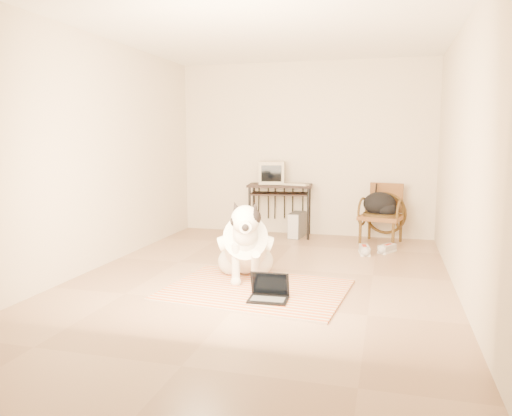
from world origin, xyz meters
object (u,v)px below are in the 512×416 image
at_px(dog, 246,247).
at_px(backpack, 381,205).
at_px(pc_tower, 297,225).
at_px(rattan_chair, 382,213).
at_px(computer_desk, 280,192).
at_px(laptop, 269,293).
at_px(crt_monitor, 272,173).

height_order(dog, backpack, dog).
bearing_deg(pc_tower, rattan_chair, -2.87).
height_order(computer_desk, pc_tower, computer_desk).
bearing_deg(computer_desk, laptop, -79.54).
xyz_separation_m(crt_monitor, rattan_chair, (1.70, -0.14, -0.56)).
xyz_separation_m(crt_monitor, pc_tower, (0.42, -0.07, -0.80)).
bearing_deg(computer_desk, pc_tower, -1.99).
relative_size(dog, crt_monitor, 2.61).
relative_size(dog, backpack, 2.48).
bearing_deg(crt_monitor, backpack, -4.64).
height_order(laptop, backpack, backpack).
height_order(crt_monitor, backpack, crt_monitor).
bearing_deg(laptop, rattan_chair, 72.24).
relative_size(laptop, backpack, 0.79).
xyz_separation_m(laptop, rattan_chair, (0.97, 3.04, 0.35)).
height_order(laptop, crt_monitor, crt_monitor).
bearing_deg(dog, rattan_chair, 60.07).
distance_m(dog, computer_desk, 2.50).
relative_size(laptop, computer_desk, 0.36).
relative_size(dog, computer_desk, 1.15).
xyz_separation_m(pc_tower, backpack, (1.25, -0.06, 0.37)).
height_order(laptop, computer_desk, computer_desk).
distance_m(computer_desk, crt_monitor, 0.33).
xyz_separation_m(crt_monitor, backpack, (1.67, -0.14, -0.43)).
relative_size(computer_desk, rattan_chair, 1.20).
bearing_deg(pc_tower, computer_desk, 178.01).
distance_m(computer_desk, rattan_chair, 1.57).
bearing_deg(rattan_chair, pc_tower, 177.13).
relative_size(crt_monitor, pc_tower, 1.06).
bearing_deg(pc_tower, backpack, -2.83).
height_order(dog, pc_tower, dog).
distance_m(computer_desk, pc_tower, 0.58).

